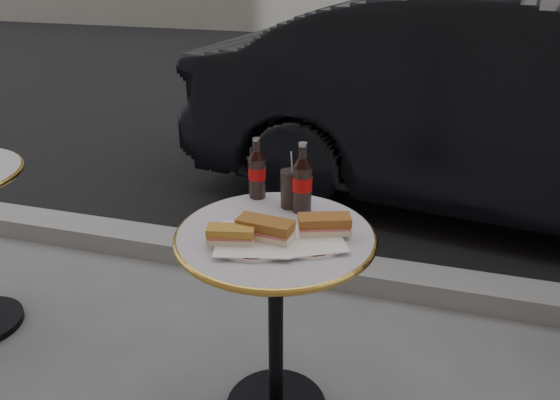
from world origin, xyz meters
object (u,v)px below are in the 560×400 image
(plate_right, at_px, (311,242))
(cola_glass, at_px, (290,189))
(bistro_table, at_px, (276,329))
(parked_car, at_px, (520,108))
(cola_bottle_left, at_px, (257,168))
(plate_left, at_px, (254,242))
(cola_bottle_right, at_px, (302,178))

(plate_right, distance_m, cola_glass, 0.26)
(bistro_table, bearing_deg, parked_car, 65.88)
(plate_right, height_order, parked_car, parked_car)
(cola_bottle_left, bearing_deg, bistro_table, -59.89)
(cola_bottle_left, bearing_deg, cola_glass, -19.33)
(plate_right, bearing_deg, plate_left, -163.19)
(plate_left, xyz_separation_m, parked_car, (0.95, 2.12, -0.09))
(cola_bottle_right, relative_size, parked_car, 0.06)
(cola_bottle_left, distance_m, cola_bottle_right, 0.19)
(cola_bottle_right, bearing_deg, plate_left, -107.58)
(cola_bottle_left, bearing_deg, cola_bottle_right, -19.79)
(bistro_table, relative_size, plate_left, 3.18)
(cola_bottle_left, distance_m, parked_car, 2.09)
(plate_right, bearing_deg, bistro_table, 164.22)
(bistro_table, bearing_deg, plate_right, -15.78)
(bistro_table, height_order, cola_bottle_right, cola_bottle_right)
(bistro_table, xyz_separation_m, plate_right, (0.12, -0.03, 0.37))
(plate_left, height_order, cola_bottle_right, cola_bottle_right)
(parked_car, bearing_deg, bistro_table, 163.69)
(plate_left, bearing_deg, cola_glass, 83.03)
(plate_left, bearing_deg, bistro_table, 63.80)
(cola_bottle_left, height_order, parked_car, parked_car)
(bistro_table, relative_size, parked_car, 0.18)
(cola_bottle_left, relative_size, cola_glass, 1.66)
(plate_left, relative_size, parked_car, 0.06)
(plate_left, relative_size, plate_right, 1.18)
(cola_bottle_left, xyz_separation_m, cola_bottle_right, (0.18, -0.06, 0.01))
(plate_left, height_order, plate_right, plate_left)
(plate_left, bearing_deg, cola_bottle_right, 72.42)
(cola_bottle_right, height_order, cola_glass, cola_bottle_right)
(bistro_table, distance_m, cola_bottle_left, 0.55)
(plate_right, height_order, cola_bottle_right, cola_bottle_right)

